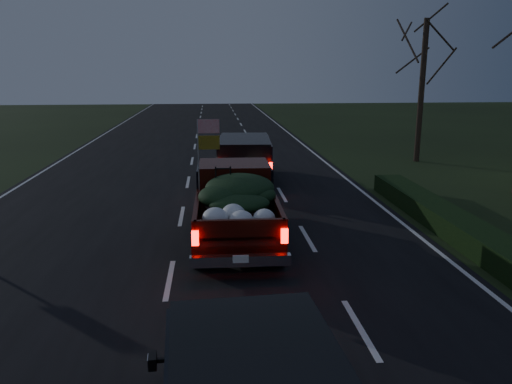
{
  "coord_description": "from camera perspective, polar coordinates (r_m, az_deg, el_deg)",
  "views": [
    {
      "loc": [
        0.99,
        -10.45,
        4.56
      ],
      "look_at": [
        2.19,
        2.79,
        1.3
      ],
      "focal_mm": 35.0,
      "sensor_mm": 36.0,
      "label": 1
    }
  ],
  "objects": [
    {
      "name": "ground",
      "position": [
        11.45,
        -9.86,
        -9.91
      ],
      "size": [
        120.0,
        120.0,
        0.0
      ],
      "primitive_type": "plane",
      "color": "black",
      "rests_on": "ground"
    },
    {
      "name": "hedge_row",
      "position": [
        15.67,
        20.83,
        -2.93
      ],
      "size": [
        1.0,
        10.0,
        0.6
      ],
      "primitive_type": "cube",
      "color": "black",
      "rests_on": "ground"
    },
    {
      "name": "lead_suv",
      "position": [
        20.92,
        -1.33,
        4.3
      ],
      "size": [
        2.48,
        5.29,
        1.48
      ],
      "rotation": [
        0.0,
        0.0,
        -0.06
      ],
      "color": "black",
      "rests_on": "ground"
    },
    {
      "name": "road_asphalt",
      "position": [
        11.44,
        -9.86,
        -9.87
      ],
      "size": [
        14.0,
        120.0,
        0.02
      ],
      "primitive_type": "cube",
      "color": "black",
      "rests_on": "ground"
    },
    {
      "name": "pickup_truck",
      "position": [
        13.68,
        -2.38,
        -0.88
      ],
      "size": [
        2.24,
        5.65,
        2.95
      ],
      "rotation": [
        0.0,
        0.0,
        -0.01
      ],
      "color": "#330C07",
      "rests_on": "ground"
    },
    {
      "name": "bare_tree_far",
      "position": [
        26.63,
        18.67,
        14.51
      ],
      "size": [
        3.6,
        3.6,
        7.0
      ],
      "color": "black",
      "rests_on": "ground"
    }
  ]
}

